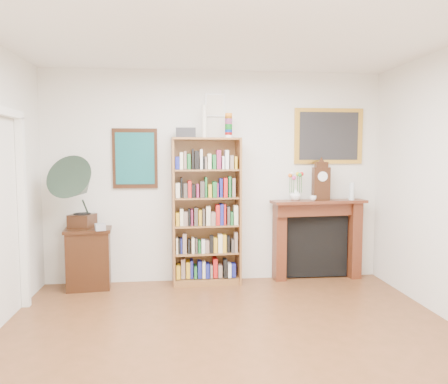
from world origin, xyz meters
The scene contains 15 objects.
room centered at (0.00, 0.00, 1.40)m, with size 4.51×5.01×2.81m.
door_casing centered at (-2.21, 1.20, 1.26)m, with size 0.08×1.02×2.17m.
teal_poster centered at (-1.05, 2.48, 1.65)m, with size 0.58×0.04×0.78m.
small_picture centered at (0.00, 2.48, 2.35)m, with size 0.26×0.04×0.30m.
gilt_painting centered at (1.55, 2.48, 1.95)m, with size 0.95×0.04×0.75m.
bookshelf centered at (-0.13, 2.32, 1.07)m, with size 0.90×0.37×2.21m.
side_cabinet centered at (-1.63, 2.27, 0.39)m, with size 0.57×0.41×0.77m, color black.
fireplace centered at (1.39, 2.40, 0.64)m, with size 1.31×0.42×1.09m.
gramophone centered at (-1.71, 2.18, 1.29)m, with size 0.72×0.82×0.92m.
cd_stack centered at (-1.45, 2.11, 0.81)m, with size 0.12×0.12×0.08m, color #B7B7C4.
mantel_clock centered at (1.41, 2.35, 1.34)m, with size 0.22×0.13×0.51m.
flower_vase centered at (1.07, 2.37, 1.17)m, with size 0.15×0.15×0.16m, color white.
teacup centered at (1.29, 2.29, 1.12)m, with size 0.09×0.09×0.07m, color white.
bottle_left centered at (1.83, 2.32, 1.21)m, with size 0.07×0.07×0.24m, color silver.
bottle_right centered at (1.86, 2.37, 1.19)m, with size 0.06×0.06×0.20m, color silver.
Camera 1 is at (-0.49, -3.32, 1.72)m, focal length 35.00 mm.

